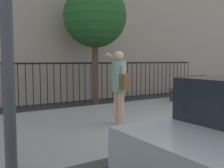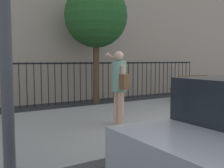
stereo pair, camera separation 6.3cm
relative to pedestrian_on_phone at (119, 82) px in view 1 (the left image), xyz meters
The scene contains 6 objects.
ground_plane 2.31m from the pedestrian_on_phone, 55.26° to the right, with size 60.00×60.00×0.00m, color #28282B.
sidewalk 1.67m from the pedestrian_on_phone, 26.13° to the left, with size 28.00×4.40×0.15m, color gray.
iron_fence 4.41m from the pedestrian_on_phone, 75.03° to the left, with size 12.03×0.04×1.60m.
pedestrian_on_phone is the anchor object (origin of this frame).
street_bench 4.79m from the pedestrian_on_phone, 21.96° to the left, with size 1.60×0.45×0.95m.
street_tree_near 4.32m from the pedestrian_on_phone, 69.47° to the left, with size 2.30×2.30×4.42m.
Camera 1 is at (-4.58, -3.41, 1.66)m, focal length 42.51 mm.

